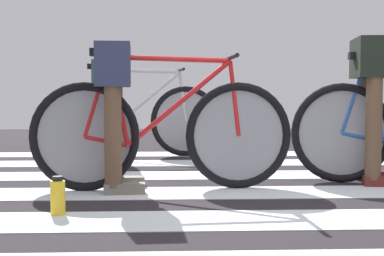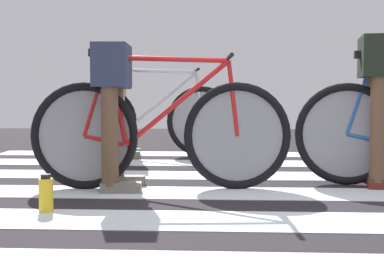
# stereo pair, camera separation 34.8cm
# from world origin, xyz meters

# --- Properties ---
(ground) EXTENTS (18.00, 14.00, 0.02)m
(ground) POSITION_xyz_m (0.00, 0.00, 0.01)
(ground) COLOR black
(crosswalk_markings) EXTENTS (5.45, 5.76, 0.00)m
(crosswalk_markings) POSITION_xyz_m (-0.01, 0.21, 0.02)
(crosswalk_markings) COLOR silver
(crosswalk_markings) RESTS_ON ground
(bicycle_1_of_3) EXTENTS (1.74, 0.52, 0.93)m
(bicycle_1_of_3) POSITION_xyz_m (-0.75, 0.73, 0.41)
(bicycle_1_of_3) COLOR black
(bicycle_1_of_3) RESTS_ON ground
(cyclist_1_of_3) EXTENTS (0.33, 0.42, 0.96)m
(cyclist_1_of_3) POSITION_xyz_m (-1.06, 0.72, 0.64)
(cyclist_1_of_3) COLOR brown
(cyclist_1_of_3) RESTS_ON ground
(cyclist_2_of_3) EXTENTS (0.36, 0.44, 1.03)m
(cyclist_2_of_3) POSITION_xyz_m (0.72, 0.95, 0.69)
(cyclist_2_of_3) COLOR brown
(cyclist_2_of_3) RESTS_ON ground
(bicycle_3_of_3) EXTENTS (1.73, 0.52, 0.93)m
(bicycle_3_of_3) POSITION_xyz_m (-1.05, 2.60, 0.41)
(bicycle_3_of_3) COLOR black
(bicycle_3_of_3) RESTS_ON ground
(cyclist_3_of_3) EXTENTS (0.36, 0.44, 0.97)m
(cyclist_3_of_3) POSITION_xyz_m (-1.36, 2.56, 0.65)
(cyclist_3_of_3) COLOR tan
(cyclist_3_of_3) RESTS_ON ground
(water_bottle) EXTENTS (0.08, 0.08, 0.21)m
(water_bottle) POSITION_xyz_m (-1.29, 0.00, 0.12)
(water_bottle) COLOR gold
(water_bottle) RESTS_ON ground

